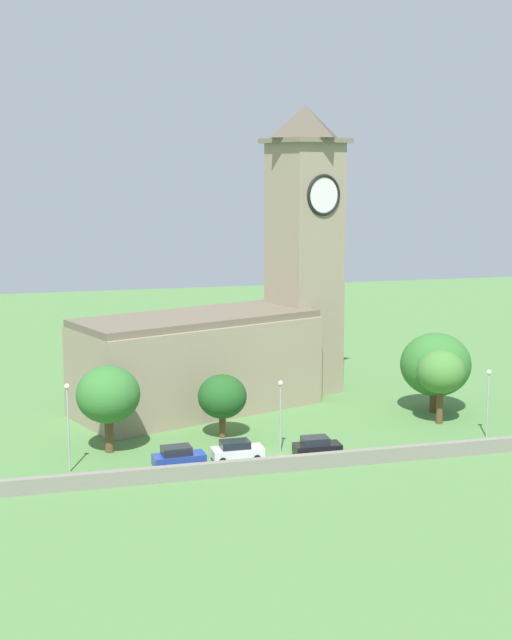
% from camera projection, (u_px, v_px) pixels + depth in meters
% --- Properties ---
extents(ground_plane, '(200.00, 200.00, 0.00)m').
position_uv_depth(ground_plane, '(243.00, 415.00, 91.40)').
color(ground_plane, '#517F42').
extents(church, '(31.19, 18.51, 31.33)m').
position_uv_depth(church, '(234.00, 323.00, 94.99)').
color(church, gray).
rests_on(church, ground).
extents(quay_barrier, '(51.05, 0.70, 1.25)m').
position_uv_depth(quay_barrier, '(295.00, 463.00, 74.68)').
color(quay_barrier, gray).
rests_on(quay_barrier, ground).
extents(car_blue, '(4.41, 2.37, 1.93)m').
position_uv_depth(car_blue, '(178.00, 457.00, 74.99)').
color(car_blue, '#233D9E').
rests_on(car_blue, ground).
extents(car_white, '(4.41, 2.21, 1.73)m').
position_uv_depth(car_white, '(237.00, 450.00, 77.18)').
color(car_white, silver).
rests_on(car_white, ground).
extents(car_black, '(4.15, 2.38, 1.72)m').
position_uv_depth(car_black, '(317.00, 446.00, 78.30)').
color(car_black, black).
rests_on(car_black, ground).
extents(streetlamp_west_end, '(0.44, 0.44, 7.45)m').
position_uv_depth(streetlamp_west_end, '(68.00, 414.00, 73.51)').
color(streetlamp_west_end, '#9EA0A5').
rests_on(streetlamp_west_end, ground).
extents(streetlamp_west_mid, '(0.44, 0.44, 6.46)m').
position_uv_depth(streetlamp_west_mid, '(280.00, 404.00, 78.75)').
color(streetlamp_west_mid, '#9EA0A5').
rests_on(streetlamp_west_mid, ground).
extents(streetlamp_central, '(0.44, 0.44, 6.41)m').
position_uv_depth(streetlamp_central, '(488.00, 392.00, 83.23)').
color(streetlamp_central, '#9EA0A5').
rests_on(streetlamp_central, ground).
extents(tree_by_tower, '(5.58, 5.58, 7.71)m').
position_uv_depth(tree_by_tower, '(108.00, 395.00, 78.73)').
color(tree_by_tower, brown).
rests_on(tree_by_tower, ground).
extents(tree_riverside_east, '(4.52, 4.52, 5.93)m').
position_uv_depth(tree_riverside_east, '(222.00, 397.00, 83.32)').
color(tree_riverside_east, brown).
rests_on(tree_riverside_east, ground).
extents(tree_churchyard, '(4.70, 4.70, 7.30)m').
position_uv_depth(tree_churchyard, '(441.00, 372.00, 87.67)').
color(tree_churchyard, brown).
rests_on(tree_churchyard, ground).
extents(tree_riverside_west, '(7.17, 7.17, 8.18)m').
position_uv_depth(tree_riverside_west, '(436.00, 365.00, 92.02)').
color(tree_riverside_west, brown).
rests_on(tree_riverside_west, ground).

